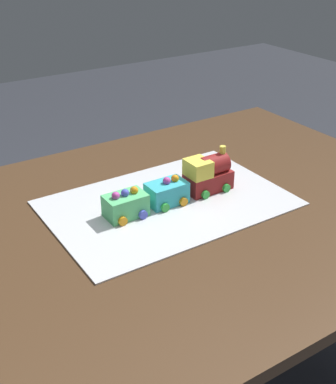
{
  "coord_description": "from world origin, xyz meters",
  "views": [
    {
      "loc": [
        0.62,
        0.91,
        1.38
      ],
      "look_at": [
        0.01,
        -0.04,
        0.77
      ],
      "focal_mm": 47.62,
      "sensor_mm": 36.0,
      "label": 1
    }
  ],
  "objects_px": {
    "cake_car_gondola_turquoise": "(167,193)",
    "cake_car_caboose_mint_green": "(126,205)",
    "dining_table": "(180,246)",
    "cake_locomotive": "(208,174)"
  },
  "relations": [
    {
      "from": "cake_car_gondola_turquoise",
      "to": "cake_car_caboose_mint_green",
      "type": "bearing_deg",
      "value": 0.0
    },
    {
      "from": "dining_table",
      "to": "cake_car_caboose_mint_green",
      "type": "bearing_deg",
      "value": -19.18
    },
    {
      "from": "dining_table",
      "to": "cake_locomotive",
      "type": "distance_m",
      "value": 0.2
    },
    {
      "from": "cake_car_caboose_mint_green",
      "to": "cake_car_gondola_turquoise",
      "type": "bearing_deg",
      "value": 180.0
    },
    {
      "from": "cake_car_gondola_turquoise",
      "to": "cake_car_caboose_mint_green",
      "type": "relative_size",
      "value": 1.0
    },
    {
      "from": "cake_locomotive",
      "to": "cake_car_gondola_turquoise",
      "type": "height_order",
      "value": "cake_locomotive"
    },
    {
      "from": "dining_table",
      "to": "cake_car_gondola_turquoise",
      "type": "xyz_separation_m",
      "value": [
        0.01,
        -0.05,
        0.14
      ]
    },
    {
      "from": "dining_table",
      "to": "cake_car_caboose_mint_green",
      "type": "xyz_separation_m",
      "value": [
        0.13,
        -0.05,
        0.14
      ]
    },
    {
      "from": "cake_locomotive",
      "to": "cake_car_caboose_mint_green",
      "type": "bearing_deg",
      "value": -0.0
    },
    {
      "from": "cake_car_caboose_mint_green",
      "to": "dining_table",
      "type": "bearing_deg",
      "value": 160.82
    }
  ]
}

